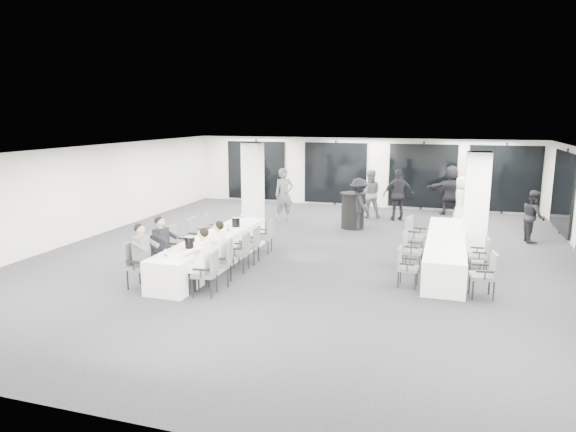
# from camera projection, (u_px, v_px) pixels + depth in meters

# --- Properties ---
(room) EXTENTS (14.04, 16.04, 2.84)m
(room) POSITION_uv_depth(u_px,v_px,m) (349.00, 200.00, 14.26)
(room) COLOR black
(room) RESTS_ON ground
(column_left) EXTENTS (0.60, 0.60, 2.80)m
(column_left) POSITION_uv_depth(u_px,v_px,m) (253.00, 185.00, 17.30)
(column_left) COLOR white
(column_left) RESTS_ON floor
(column_right) EXTENTS (0.60, 0.60, 2.80)m
(column_right) POSITION_uv_depth(u_px,v_px,m) (476.00, 206.00, 13.18)
(column_right) COLOR white
(column_right) RESTS_ON floor
(banquet_table_main) EXTENTS (0.90, 5.00, 0.75)m
(banquet_table_main) POSITION_uv_depth(u_px,v_px,m) (214.00, 251.00, 12.79)
(banquet_table_main) COLOR white
(banquet_table_main) RESTS_ON floor
(banquet_table_side) EXTENTS (0.90, 5.00, 0.75)m
(banquet_table_side) POSITION_uv_depth(u_px,v_px,m) (445.00, 251.00, 12.76)
(banquet_table_side) COLOR white
(banquet_table_side) RESTS_ON floor
(cocktail_table) EXTENTS (0.86, 0.86, 1.19)m
(cocktail_table) POSITION_uv_depth(u_px,v_px,m) (353.00, 210.00, 17.00)
(cocktail_table) COLOR black
(cocktail_table) RESTS_ON floor
(chair_main_left_near) EXTENTS (0.53, 0.59, 1.02)m
(chair_main_left_near) POSITION_uv_depth(u_px,v_px,m) (138.00, 262.00, 11.11)
(chair_main_left_near) COLOR #595D62
(chair_main_left_near) RESTS_ON floor
(chair_main_left_second) EXTENTS (0.56, 0.61, 1.01)m
(chair_main_left_second) POSITION_uv_depth(u_px,v_px,m) (157.00, 253.00, 11.85)
(chair_main_left_second) COLOR #595D62
(chair_main_left_second) RESTS_ON floor
(chair_main_left_mid) EXTENTS (0.59, 0.63, 1.04)m
(chair_main_left_mid) POSITION_uv_depth(u_px,v_px,m) (175.00, 244.00, 12.60)
(chair_main_left_mid) COLOR #595D62
(chair_main_left_mid) RESTS_ON floor
(chair_main_left_fourth) EXTENTS (0.54, 0.59, 1.02)m
(chair_main_left_fourth) POSITION_uv_depth(u_px,v_px,m) (197.00, 234.00, 13.68)
(chair_main_left_fourth) COLOR #595D62
(chair_main_left_fourth) RESTS_ON floor
(chair_main_left_far) EXTENTS (0.58, 0.61, 0.95)m
(chair_main_left_far) POSITION_uv_depth(u_px,v_px,m) (211.00, 229.00, 14.48)
(chair_main_left_far) COLOR #595D62
(chair_main_left_far) RESTS_ON floor
(chair_main_right_near) EXTENTS (0.55, 0.59, 0.95)m
(chair_main_right_near) POSITION_uv_depth(u_px,v_px,m) (208.00, 270.00, 10.65)
(chair_main_right_near) COLOR #595D62
(chair_main_right_near) RESTS_ON floor
(chair_main_right_second) EXTENTS (0.62, 0.65, 1.01)m
(chair_main_right_second) POSITION_uv_depth(u_px,v_px,m) (224.00, 259.00, 11.35)
(chair_main_right_second) COLOR #595D62
(chair_main_right_second) RESTS_ON floor
(chair_main_right_mid) EXTENTS (0.50, 0.56, 0.94)m
(chair_main_right_mid) POSITION_uv_depth(u_px,v_px,m) (241.00, 249.00, 12.31)
(chair_main_right_mid) COLOR #595D62
(chair_main_right_mid) RESTS_ON floor
(chair_main_right_fourth) EXTENTS (0.50, 0.55, 0.94)m
(chair_main_right_fourth) POSITION_uv_depth(u_px,v_px,m) (252.00, 243.00, 12.97)
(chair_main_right_fourth) COLOR #595D62
(chair_main_right_fourth) RESTS_ON floor
(chair_main_right_far) EXTENTS (0.50, 0.54, 0.91)m
(chair_main_right_far) POSITION_uv_depth(u_px,v_px,m) (266.00, 234.00, 13.95)
(chair_main_right_far) COLOR #595D62
(chair_main_right_far) RESTS_ON floor
(chair_side_left_near) EXTENTS (0.46, 0.51, 0.87)m
(chair_side_left_near) POSITION_uv_depth(u_px,v_px,m) (405.00, 264.00, 11.23)
(chair_side_left_near) COLOR #595D62
(chair_side_left_near) RESTS_ON floor
(chair_side_left_mid) EXTENTS (0.52, 0.56, 0.93)m
(chair_side_left_mid) POSITION_uv_depth(u_px,v_px,m) (410.00, 248.00, 12.51)
(chair_side_left_mid) COLOR #595D62
(chair_side_left_mid) RESTS_ON floor
(chair_side_left_far) EXTENTS (0.61, 0.64, 0.99)m
(chair_side_left_far) POSITION_uv_depth(u_px,v_px,m) (414.00, 233.00, 13.93)
(chair_side_left_far) COLOR #595D62
(chair_side_left_far) RESTS_ON floor
(chair_side_right_near) EXTENTS (0.55, 0.59, 0.96)m
(chair_side_right_near) POSITION_uv_depth(u_px,v_px,m) (487.00, 272.00, 10.51)
(chair_side_right_near) COLOR #595D62
(chair_side_right_near) RESTS_ON floor
(chair_side_right_mid) EXTENTS (0.46, 0.51, 0.86)m
(chair_side_right_mid) POSITION_uv_depth(u_px,v_px,m) (481.00, 253.00, 12.14)
(chair_side_right_mid) COLOR #595D62
(chair_side_right_mid) RESTS_ON floor
(chair_side_right_far) EXTENTS (0.55, 0.58, 0.91)m
(chair_side_right_far) POSITION_uv_depth(u_px,v_px,m) (479.00, 239.00, 13.39)
(chair_side_right_far) COLOR #595D62
(chair_side_right_far) RESTS_ON floor
(seated_guest_a) EXTENTS (0.50, 0.38, 1.44)m
(seated_guest_a) POSITION_uv_depth(u_px,v_px,m) (144.00, 252.00, 11.01)
(seated_guest_a) COLOR #525559
(seated_guest_a) RESTS_ON floor
(seated_guest_b) EXTENTS (0.50, 0.38, 1.44)m
(seated_guest_b) POSITION_uv_depth(u_px,v_px,m) (164.00, 243.00, 11.77)
(seated_guest_b) COLOR black
(seated_guest_b) RESTS_ON floor
(seated_guest_c) EXTENTS (0.50, 0.38, 1.44)m
(seated_guest_c) POSITION_uv_depth(u_px,v_px,m) (200.00, 257.00, 10.63)
(seated_guest_c) COLOR white
(seated_guest_c) RESTS_ON floor
(seated_guest_d) EXTENTS (0.50, 0.38, 1.44)m
(seated_guest_d) POSITION_uv_depth(u_px,v_px,m) (216.00, 248.00, 11.33)
(seated_guest_d) COLOR white
(seated_guest_d) RESTS_ON floor
(standing_guest_a) EXTENTS (0.99, 0.95, 2.12)m
(standing_guest_a) POSITION_uv_depth(u_px,v_px,m) (284.00, 191.00, 18.13)
(standing_guest_a) COLOR #525559
(standing_guest_a) RESTS_ON floor
(standing_guest_b) EXTENTS (1.08, 0.82, 2.00)m
(standing_guest_b) POSITION_uv_depth(u_px,v_px,m) (370.00, 190.00, 18.73)
(standing_guest_b) COLOR #525559
(standing_guest_b) RESTS_ON floor
(standing_guest_c) EXTENTS (1.29, 1.36, 1.92)m
(standing_guest_c) POSITION_uv_depth(u_px,v_px,m) (359.00, 201.00, 16.73)
(standing_guest_c) COLOR black
(standing_guest_c) RESTS_ON floor
(standing_guest_d) EXTENTS (1.38, 1.02, 2.10)m
(standing_guest_d) POSITION_uv_depth(u_px,v_px,m) (399.00, 191.00, 18.16)
(standing_guest_d) COLOR black
(standing_guest_d) RESTS_ON floor
(standing_guest_e) EXTENTS (0.84, 1.04, 1.86)m
(standing_guest_e) POSITION_uv_depth(u_px,v_px,m) (461.00, 197.00, 17.63)
(standing_guest_e) COLOR white
(standing_guest_e) RESTS_ON floor
(standing_guest_f) EXTENTS (2.02, 0.97, 2.13)m
(standing_guest_f) POSITION_uv_depth(u_px,v_px,m) (451.00, 187.00, 19.23)
(standing_guest_f) COLOR black
(standing_guest_f) RESTS_ON floor
(standing_guest_g) EXTENTS (0.86, 0.76, 2.02)m
(standing_guest_g) POSITION_uv_depth(u_px,v_px,m) (252.00, 180.00, 21.59)
(standing_guest_g) COLOR black
(standing_guest_g) RESTS_ON floor
(standing_guest_h) EXTENTS (0.61, 0.90, 1.76)m
(standing_guest_h) POSITION_uv_depth(u_px,v_px,m) (534.00, 213.00, 15.10)
(standing_guest_h) COLOR black
(standing_guest_h) RESTS_ON floor
(ice_bucket_near) EXTENTS (0.23, 0.23, 0.26)m
(ice_bucket_near) POSITION_uv_depth(u_px,v_px,m) (190.00, 242.00, 11.59)
(ice_bucket_near) COLOR black
(ice_bucket_near) RESTS_ON banquet_table_main
(ice_bucket_far) EXTENTS (0.22, 0.22, 0.25)m
(ice_bucket_far) POSITION_uv_depth(u_px,v_px,m) (236.00, 222.00, 13.80)
(ice_bucket_far) COLOR black
(ice_bucket_far) RESTS_ON banquet_table_main
(water_bottle_a) EXTENTS (0.06, 0.06, 0.20)m
(water_bottle_a) POSITION_uv_depth(u_px,v_px,m) (166.00, 254.00, 10.72)
(water_bottle_a) COLOR silver
(water_bottle_a) RESTS_ON banquet_table_main
(water_bottle_b) EXTENTS (0.07, 0.07, 0.21)m
(water_bottle_b) POSITION_uv_depth(u_px,v_px,m) (228.00, 229.00, 13.05)
(water_bottle_b) COLOR silver
(water_bottle_b) RESTS_ON banquet_table_main
(water_bottle_c) EXTENTS (0.07, 0.07, 0.21)m
(water_bottle_c) POSITION_uv_depth(u_px,v_px,m) (242.00, 216.00, 14.69)
(water_bottle_c) COLOR silver
(water_bottle_c) RESTS_ON banquet_table_main
(plate_a) EXTENTS (0.22, 0.22, 0.03)m
(plate_a) POSITION_uv_depth(u_px,v_px,m) (183.00, 250.00, 11.40)
(plate_a) COLOR white
(plate_a) RESTS_ON banquet_table_main
(plate_b) EXTENTS (0.18, 0.18, 0.03)m
(plate_b) POSITION_uv_depth(u_px,v_px,m) (185.00, 256.00, 10.88)
(plate_b) COLOR white
(plate_b) RESTS_ON banquet_table_main
(plate_c) EXTENTS (0.19, 0.19, 0.03)m
(plate_c) POSITION_uv_depth(u_px,v_px,m) (208.00, 238.00, 12.47)
(plate_c) COLOR white
(plate_c) RESTS_ON banquet_table_main
(wine_glass) EXTENTS (0.08, 0.08, 0.21)m
(wine_glass) POSITION_uv_depth(u_px,v_px,m) (180.00, 252.00, 10.65)
(wine_glass) COLOR silver
(wine_glass) RESTS_ON banquet_table_main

